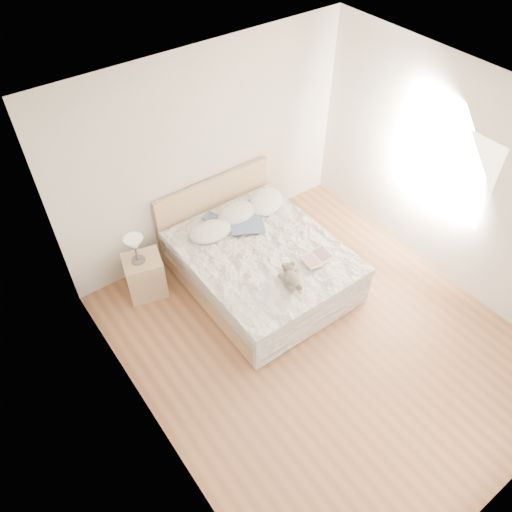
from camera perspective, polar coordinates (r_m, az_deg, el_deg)
name	(u,v)px	position (r m, az deg, el deg)	size (l,w,h in m)	color
floor	(320,340)	(5.91, 7.30, -9.49)	(4.00, 4.50, 0.00)	brown
ceiling	(351,135)	(4.06, 10.81, 13.38)	(4.00, 4.50, 0.00)	white
wall_back	(208,153)	(6.27, -5.54, 11.60)	(4.00, 0.02, 2.70)	silver
wall_left	(147,363)	(4.17, -12.31, -11.81)	(0.02, 4.50, 2.70)	silver
wall_right	(462,184)	(6.19, 22.53, 7.59)	(0.02, 4.50, 2.70)	silver
window	(443,165)	(6.25, 20.57, 9.72)	(0.02, 1.30, 1.10)	white
bed	(259,262)	(6.25, 0.31, -0.74)	(1.72, 2.14, 1.00)	tan
nightstand	(145,276)	(6.27, -12.57, -2.23)	(0.45, 0.40, 0.56)	tan
table_lamp	(135,245)	(5.90, -13.70, 1.24)	(0.28, 0.28, 0.36)	#534D48
pillow_left	(210,232)	(6.19, -5.27, 2.80)	(0.55, 0.38, 0.16)	white
pillow_middle	(237,213)	(6.44, -2.24, 4.91)	(0.54, 0.38, 0.16)	silver
pillow_right	(266,202)	(6.61, 1.16, 6.21)	(0.58, 0.41, 0.18)	white
blouse	(246,218)	(6.37, -1.19, 4.35)	(0.65, 0.70, 0.03)	#3C496E
photo_book	(205,232)	(6.21, -5.85, 2.77)	(0.34, 0.24, 0.03)	silver
childrens_book	(317,258)	(5.89, 6.94, -0.23)	(0.37, 0.25, 0.02)	#F3EBC1
teddy_bear	(291,282)	(5.57, 4.08, -3.04)	(0.22, 0.32, 0.17)	#6C6454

